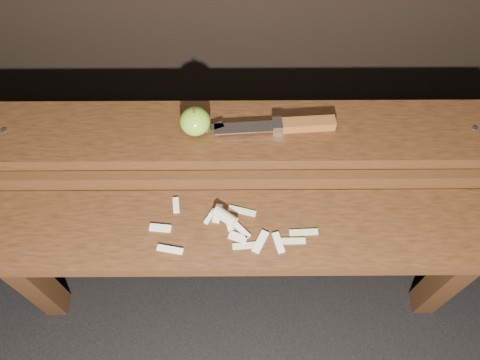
{
  "coord_description": "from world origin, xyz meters",
  "views": [
    {
      "loc": [
        -0.0,
        -0.51,
        1.39
      ],
      "look_at": [
        0.0,
        0.06,
        0.45
      ],
      "focal_mm": 35.0,
      "sensor_mm": 36.0,
      "label": 1
    }
  ],
  "objects_px": {
    "bench_rear_tier": "(240,152)",
    "knife": "(292,125)",
    "apple": "(195,121)",
    "bench_front_tier": "(240,244)"
  },
  "relations": [
    {
      "from": "bench_rear_tier",
      "to": "knife",
      "type": "distance_m",
      "value": 0.16
    },
    {
      "from": "bench_rear_tier",
      "to": "knife",
      "type": "xyz_separation_m",
      "value": [
        0.12,
        0.01,
        0.1
      ]
    },
    {
      "from": "bench_rear_tier",
      "to": "apple",
      "type": "relative_size",
      "value": 15.67
    },
    {
      "from": "bench_rear_tier",
      "to": "apple",
      "type": "distance_m",
      "value": 0.16
    },
    {
      "from": "apple",
      "to": "bench_rear_tier",
      "type": "bearing_deg",
      "value": -2.39
    },
    {
      "from": "bench_front_tier",
      "to": "apple",
      "type": "height_order",
      "value": "apple"
    },
    {
      "from": "bench_rear_tier",
      "to": "knife",
      "type": "height_order",
      "value": "knife"
    },
    {
      "from": "bench_front_tier",
      "to": "bench_rear_tier",
      "type": "height_order",
      "value": "bench_rear_tier"
    },
    {
      "from": "bench_front_tier",
      "to": "apple",
      "type": "bearing_deg",
      "value": 114.12
    },
    {
      "from": "bench_front_tier",
      "to": "knife",
      "type": "distance_m",
      "value": 0.31
    }
  ]
}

